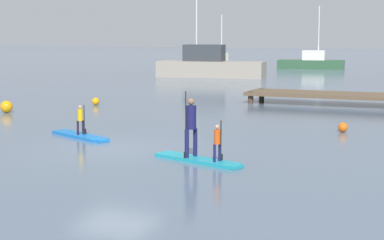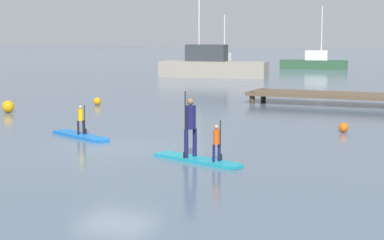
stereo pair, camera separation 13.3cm
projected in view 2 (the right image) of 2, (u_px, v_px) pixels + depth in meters
name	position (u px, v px, depth m)	size (l,w,h in m)	color
ground_plane	(116.00, 149.00, 21.08)	(240.00, 240.00, 0.00)	slate
paddleboard_near	(81.00, 136.00, 23.35)	(2.90, 1.79, 0.10)	blue
paddler_child_solo	(81.00, 118.00, 23.28)	(0.24, 0.35, 1.03)	black
paddleboard_far	(198.00, 160.00, 18.99)	(3.00, 1.57, 0.10)	#1E9EB2
paddler_adult	(190.00, 123.00, 19.04)	(0.39, 0.51, 1.92)	#19194C
paddler_child_front	(217.00, 141.00, 18.44)	(0.23, 0.36, 1.14)	#19194C
fishing_boat_green_midground	(212.00, 66.00, 53.39)	(8.82, 3.31, 8.40)	#9E9384
motor_boat_small_navy	(225.00, 63.00, 65.51)	(5.55, 2.47, 5.26)	#2D5638
trawler_grey_distant	(314.00, 62.00, 64.97)	(6.60, 2.59, 6.09)	#2D5638
floating_dock	(372.00, 96.00, 32.81)	(12.31, 2.53, 0.59)	brown
mooring_buoy_near	(97.00, 101.00, 33.41)	(0.39, 0.39, 0.39)	orange
mooring_buoy_mid	(8.00, 107.00, 30.32)	(0.56, 0.56, 0.56)	orange
mooring_buoy_far	(344.00, 127.00, 24.45)	(0.36, 0.36, 0.36)	orange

